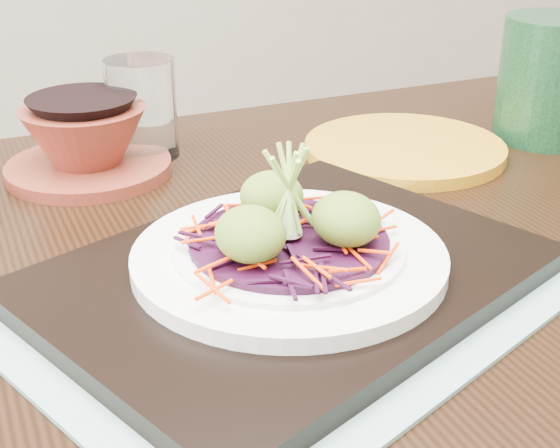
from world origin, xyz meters
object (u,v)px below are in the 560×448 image
object	(u,v)px
yellow_plate	(404,148)
green_jar	(552,79)
serving_tray	(289,275)
water_glass	(142,109)
white_plate	(289,256)
dining_table	(265,392)
terracotta_bowl_set	(87,144)

from	to	relation	value
yellow_plate	green_jar	bearing A→B (deg)	-1.77
serving_tray	water_glass	xyz separation A→B (m)	(-0.05, 0.33, 0.04)
white_plate	water_glass	world-z (taller)	water_glass
white_plate	green_jar	bearing A→B (deg)	29.40
serving_tray	water_glass	distance (m)	0.34
dining_table	white_plate	world-z (taller)	white_plate
yellow_plate	white_plate	bearing A→B (deg)	-133.82
terracotta_bowl_set	yellow_plate	size ratio (longest dim) A/B	0.97
serving_tray	water_glass	size ratio (longest dim) A/B	3.41
serving_tray	terracotta_bowl_set	bearing A→B (deg)	86.10
water_glass	yellow_plate	distance (m)	0.29
serving_tray	yellow_plate	size ratio (longest dim) A/B	1.65
dining_table	green_jar	size ratio (longest dim) A/B	9.74
dining_table	terracotta_bowl_set	size ratio (longest dim) A/B	6.32
white_plate	serving_tray	bearing A→B (deg)	-135.00
dining_table	water_glass	bearing A→B (deg)	92.04
white_plate	terracotta_bowl_set	xyz separation A→B (m)	(-0.11, 0.30, 0.00)
serving_tray	dining_table	bearing A→B (deg)	101.30
dining_table	yellow_plate	size ratio (longest dim) A/B	6.15
serving_tray	yellow_plate	world-z (taller)	serving_tray
water_glass	serving_tray	bearing A→B (deg)	-82.09
white_plate	green_jar	distance (m)	0.47
water_glass	terracotta_bowl_set	distance (m)	0.08
white_plate	green_jar	size ratio (longest dim) A/B	1.70
water_glass	terracotta_bowl_set	bearing A→B (deg)	-151.79
terracotta_bowl_set	dining_table	bearing A→B (deg)	-70.48
water_glass	green_jar	world-z (taller)	green_jar
white_plate	water_glass	distance (m)	0.34
water_glass	terracotta_bowl_set	xyz separation A→B (m)	(-0.07, -0.04, -0.02)
serving_tray	green_jar	size ratio (longest dim) A/B	2.61
serving_tray	water_glass	bearing A→B (deg)	73.31
dining_table	green_jar	xyz separation A→B (m)	(0.42, 0.21, 0.18)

